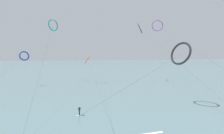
# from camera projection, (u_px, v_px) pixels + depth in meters

# --- Properties ---
(sea_water) EXTENTS (400.00, 200.00, 0.08)m
(sea_water) POSITION_uv_depth(u_px,v_px,m) (90.00, 69.00, 118.01)
(sea_water) COLOR slate
(sea_water) RESTS_ON ground
(surfer_ivory) EXTENTS (1.40, 0.68, 1.70)m
(surfer_ivory) POSITION_uv_depth(u_px,v_px,m) (79.00, 111.00, 33.05)
(surfer_ivory) COLOR silver
(surfer_ivory) RESTS_ON ground
(kite_teal) EXTENTS (5.29, 52.90, 23.46)m
(kite_teal) POSITION_uv_depth(u_px,v_px,m) (53.00, 25.00, 69.11)
(kite_teal) COLOR teal
(kite_teal) RESTS_ON ground
(kite_navy) EXTENTS (3.76, 50.50, 21.93)m
(kite_navy) POSITION_uv_depth(u_px,v_px,m) (140.00, 29.00, 68.67)
(kite_navy) COLOR navy
(kite_navy) RESTS_ON ground
(kite_cobalt) EXTENTS (3.39, 42.12, 11.62)m
(kite_cobalt) POSITION_uv_depth(u_px,v_px,m) (24.00, 56.00, 59.84)
(kite_cobalt) COLOR #2647B7
(kite_cobalt) RESTS_ON ground
(kite_violet) EXTENTS (5.30, 53.69, 23.59)m
(kite_violet) POSITION_uv_depth(u_px,v_px,m) (158.00, 26.00, 72.52)
(kite_violet) COLOR purple
(kite_violet) RESTS_ON ground
(kite_coral) EXTENTS (3.66, 45.09, 10.49)m
(kite_coral) POSITION_uv_depth(u_px,v_px,m) (88.00, 59.00, 65.33)
(kite_coral) COLOR #EA7260
(kite_coral) RESTS_ON ground
(kite_charcoal) EXTENTS (22.92, 5.89, 13.62)m
(kite_charcoal) POSITION_uv_depth(u_px,v_px,m) (181.00, 53.00, 38.62)
(kite_charcoal) COLOR black
(kite_charcoal) RESTS_ON ground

